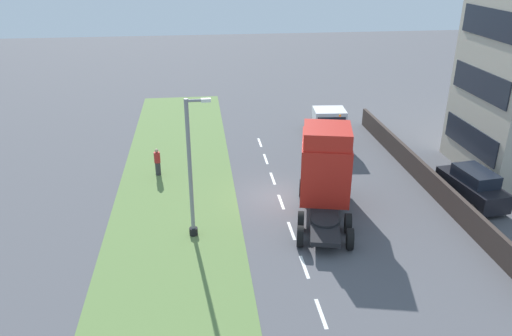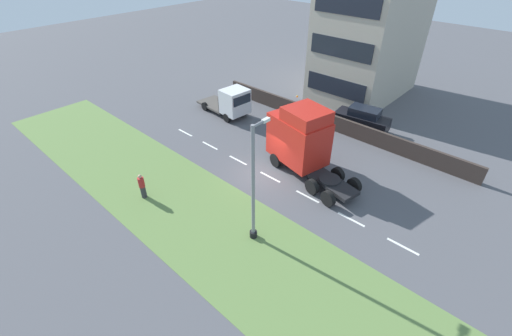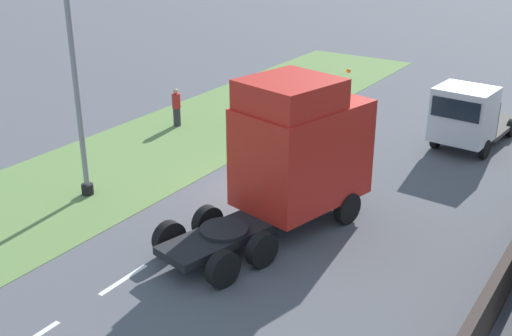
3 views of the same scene
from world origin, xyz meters
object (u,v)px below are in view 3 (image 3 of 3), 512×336
at_px(lorry_cab, 296,152).
at_px(flatbed_truck, 467,117).
at_px(lamp_post, 80,109).
at_px(pedestrian, 177,108).

bearing_deg(lorry_cab, flatbed_truck, 87.32).
xyz_separation_m(lorry_cab, flatbed_truck, (2.66, 9.60, -0.97)).
relative_size(flatbed_truck, lamp_post, 0.81).
height_order(lorry_cab, flatbed_truck, lorry_cab).
bearing_deg(lamp_post, flatbed_truck, 50.09).
bearing_deg(lorry_cab, pedestrian, 162.66).
bearing_deg(lamp_post, pedestrian, 106.40).
bearing_deg(pedestrian, lorry_cab, -30.13).
height_order(lorry_cab, lamp_post, lamp_post).
xyz_separation_m(flatbed_truck, lamp_post, (-9.84, -11.76, 1.72)).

